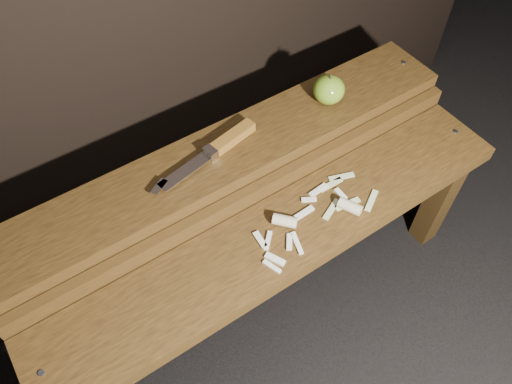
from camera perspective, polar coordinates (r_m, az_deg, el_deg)
ground at (r=1.52m, az=1.29°, el=-11.84°), size 60.00×60.00×0.00m
bench_front_tier at (r=1.18m, az=3.30°, el=-6.72°), size 1.20×0.20×0.42m
bench_rear_tier at (r=1.24m, az=-2.73°, el=2.23°), size 1.20×0.21×0.50m
apple at (r=1.28m, az=8.32°, el=11.50°), size 0.08×0.08×0.08m
knife at (r=1.17m, az=-4.02°, el=5.31°), size 0.30×0.08×0.03m
apple_scraps at (r=1.15m, az=6.91°, el=-2.56°), size 0.34×0.15×0.03m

